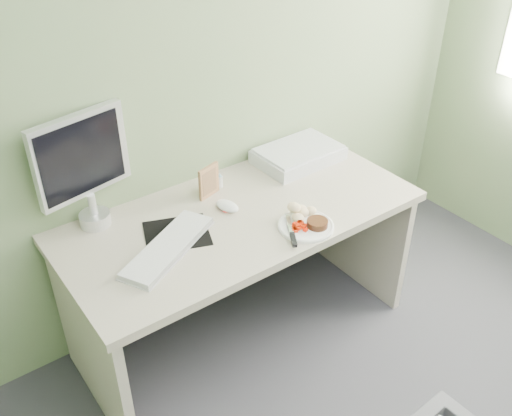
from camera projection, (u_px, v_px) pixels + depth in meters
wall_back at (188, 52)px, 2.42m from camera, size 3.50×0.00×3.50m
desk at (241, 246)px, 2.62m from camera, size 1.60×0.75×0.73m
plate at (306, 226)px, 2.42m from camera, size 0.24×0.24×0.01m
steak at (317, 223)px, 2.40m from camera, size 0.12×0.12×0.03m
potato_pile at (303, 210)px, 2.46m from camera, size 0.12×0.10×0.06m
carrot_heap at (298, 226)px, 2.38m from camera, size 0.07×0.06×0.04m
steak_knife at (292, 235)px, 2.34m from camera, size 0.13×0.20×0.02m
mousepad at (177, 233)px, 2.39m from camera, size 0.33×0.31×0.00m
keyboard at (168, 246)px, 2.29m from camera, size 0.49×0.35×0.02m
computer_mouse at (227, 206)px, 2.52m from camera, size 0.09×0.13×0.04m
photo_frame at (209, 181)px, 2.59m from camera, size 0.12×0.05×0.15m
eyedrop_bottle at (220, 181)px, 2.68m from camera, size 0.03×0.03×0.08m
scanner at (298, 155)px, 2.89m from camera, size 0.43×0.29×0.07m
monitor at (83, 165)px, 2.30m from camera, size 0.42×0.15×0.50m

